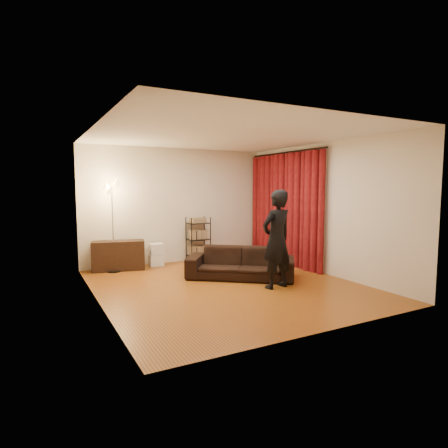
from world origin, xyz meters
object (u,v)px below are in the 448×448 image
person (277,239)px  storage_boxes (156,255)px  media_cabinet (118,255)px  sofa (240,263)px  floor_lamp (113,227)px  wire_shelf (198,239)px

person → storage_boxes: bearing=-74.6°
person → media_cabinet: 3.56m
sofa → floor_lamp: (-2.10, 1.73, 0.66)m
storage_boxes → floor_lamp: floor_lamp is taller
sofa → person: size_ratio=1.18×
floor_lamp → person: bearing=-48.8°
person → wire_shelf: person is taller
person → sofa: bearing=-87.0°
storage_boxes → wire_shelf: (1.06, 0.03, 0.28)m
sofa → wire_shelf: size_ratio=1.93×
person → wire_shelf: (-0.27, 2.81, -0.34)m
wire_shelf → floor_lamp: size_ratio=0.56×
person → storage_boxes: size_ratio=3.40×
storage_boxes → wire_shelf: wire_shelf is taller
person → media_cabinet: bearing=-61.7°
sofa → person: (0.21, -0.90, 0.57)m
wire_shelf → floor_lamp: 2.09m
floor_lamp → sofa: bearing=-39.5°
person → media_cabinet: (-2.18, 2.76, -0.56)m
sofa → wire_shelf: 1.93m
media_cabinet → wire_shelf: bearing=14.1°
media_cabinet → wire_shelf: wire_shelf is taller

